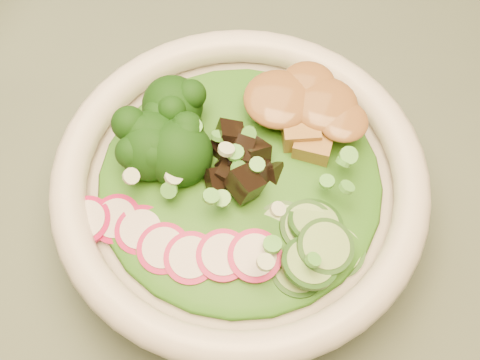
% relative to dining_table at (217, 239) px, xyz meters
% --- Properties ---
extents(dining_table, '(1.20, 0.80, 0.75)m').
position_rel_dining_table_xyz_m(dining_table, '(0.00, 0.00, 0.00)').
color(dining_table, black).
rests_on(dining_table, ground).
extents(salad_bowl, '(0.25, 0.25, 0.07)m').
position_rel_dining_table_xyz_m(salad_bowl, '(0.03, -0.02, 0.15)').
color(salad_bowl, silver).
rests_on(salad_bowl, dining_table).
extents(lettuce_bed, '(0.19, 0.19, 0.02)m').
position_rel_dining_table_xyz_m(lettuce_bed, '(0.03, -0.02, 0.17)').
color(lettuce_bed, '#205712').
rests_on(lettuce_bed, salad_bowl).
extents(broccoli_florets, '(0.09, 0.08, 0.04)m').
position_rel_dining_table_xyz_m(broccoli_florets, '(-0.02, -0.00, 0.18)').
color(broccoli_florets, black).
rests_on(broccoli_florets, salad_bowl).
extents(radish_slices, '(0.11, 0.06, 0.02)m').
position_rel_dining_table_xyz_m(radish_slices, '(0.01, -0.08, 0.17)').
color(radish_slices, '#A60C41').
rests_on(radish_slices, salad_bowl).
extents(cucumber_slices, '(0.08, 0.08, 0.03)m').
position_rel_dining_table_xyz_m(cucumber_slices, '(0.09, -0.05, 0.18)').
color(cucumber_slices, '#98CA70').
rests_on(cucumber_slices, salad_bowl).
extents(mushroom_heap, '(0.08, 0.08, 0.04)m').
position_rel_dining_table_xyz_m(mushroom_heap, '(0.03, -0.01, 0.18)').
color(mushroom_heap, black).
rests_on(mushroom_heap, salad_bowl).
extents(tofu_cubes, '(0.09, 0.07, 0.03)m').
position_rel_dining_table_xyz_m(tofu_cubes, '(0.05, 0.03, 0.18)').
color(tofu_cubes, olive).
rests_on(tofu_cubes, salad_bowl).
extents(peanut_sauce, '(0.06, 0.05, 0.01)m').
position_rel_dining_table_xyz_m(peanut_sauce, '(0.05, 0.03, 0.19)').
color(peanut_sauce, brown).
rests_on(peanut_sauce, tofu_cubes).
extents(scallion_garnish, '(0.18, 0.18, 0.02)m').
position_rel_dining_table_xyz_m(scallion_garnish, '(0.03, -0.02, 0.19)').
color(scallion_garnish, green).
rests_on(scallion_garnish, salad_bowl).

